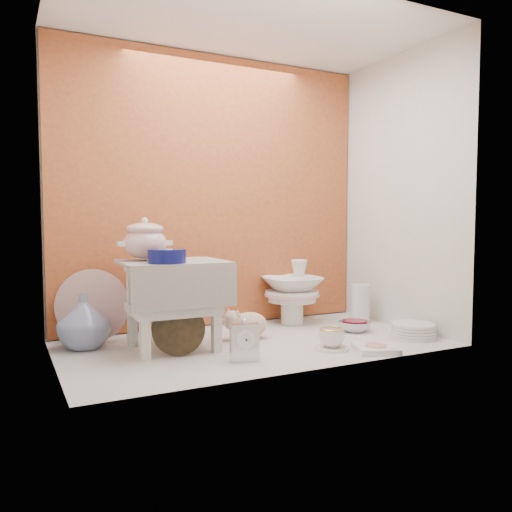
{
  "coord_description": "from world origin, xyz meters",
  "views": [
    {
      "loc": [
        -1.08,
        -2.18,
        0.59
      ],
      "look_at": [
        0.02,
        0.02,
        0.42
      ],
      "focal_mm": 35.94,
      "sensor_mm": 36.0,
      "label": 1
    }
  ],
  "objects_px": {
    "plush_pig": "(249,325)",
    "dinner_plate_stack": "(413,330)",
    "crystal_bowl": "(355,326)",
    "porcelain_tower": "(292,292)",
    "mantel_clock": "(245,340)",
    "floral_platter": "(92,306)",
    "step_stool": "(173,305)",
    "gold_rim_teacup": "(332,337)",
    "soup_tureen": "(145,239)",
    "blue_white_vase": "(84,321)"
  },
  "relations": [
    {
      "from": "plush_pig",
      "to": "dinner_plate_stack",
      "type": "relative_size",
      "value": 1.06
    },
    {
      "from": "crystal_bowl",
      "to": "porcelain_tower",
      "type": "xyz_separation_m",
      "value": [
        -0.19,
        0.33,
        0.16
      ]
    },
    {
      "from": "porcelain_tower",
      "to": "mantel_clock",
      "type": "bearing_deg",
      "value": -134.5
    },
    {
      "from": "floral_platter",
      "to": "plush_pig",
      "type": "distance_m",
      "value": 0.77
    },
    {
      "from": "step_stool",
      "to": "porcelain_tower",
      "type": "xyz_separation_m",
      "value": [
        0.78,
        0.26,
        -0.02
      ]
    },
    {
      "from": "gold_rim_teacup",
      "to": "dinner_plate_stack",
      "type": "relative_size",
      "value": 0.5
    },
    {
      "from": "soup_tureen",
      "to": "crystal_bowl",
      "type": "height_order",
      "value": "soup_tureen"
    },
    {
      "from": "blue_white_vase",
      "to": "plush_pig",
      "type": "relative_size",
      "value": 1.03
    },
    {
      "from": "soup_tureen",
      "to": "mantel_clock",
      "type": "relative_size",
      "value": 1.35
    },
    {
      "from": "crystal_bowl",
      "to": "floral_platter",
      "type": "bearing_deg",
      "value": 163.29
    },
    {
      "from": "mantel_clock",
      "to": "porcelain_tower",
      "type": "xyz_separation_m",
      "value": [
        0.58,
        0.59,
        0.09
      ]
    },
    {
      "from": "blue_white_vase",
      "to": "crystal_bowl",
      "type": "height_order",
      "value": "blue_white_vase"
    },
    {
      "from": "soup_tureen",
      "to": "gold_rim_teacup",
      "type": "bearing_deg",
      "value": -28.6
    },
    {
      "from": "soup_tureen",
      "to": "porcelain_tower",
      "type": "relative_size",
      "value": 0.65
    },
    {
      "from": "gold_rim_teacup",
      "to": "porcelain_tower",
      "type": "relative_size",
      "value": 0.31
    },
    {
      "from": "step_stool",
      "to": "floral_platter",
      "type": "distance_m",
      "value": 0.44
    },
    {
      "from": "step_stool",
      "to": "floral_platter",
      "type": "height_order",
      "value": "step_stool"
    },
    {
      "from": "mantel_clock",
      "to": "plush_pig",
      "type": "xyz_separation_m",
      "value": [
        0.19,
        0.35,
        -0.02
      ]
    },
    {
      "from": "gold_rim_teacup",
      "to": "blue_white_vase",
      "type": "bearing_deg",
      "value": 152.49
    },
    {
      "from": "mantel_clock",
      "to": "gold_rim_teacup",
      "type": "bearing_deg",
      "value": 11.1
    },
    {
      "from": "step_stool",
      "to": "crystal_bowl",
      "type": "relative_size",
      "value": 2.67
    },
    {
      "from": "dinner_plate_stack",
      "to": "mantel_clock",
      "type": "bearing_deg",
      "value": -179.69
    },
    {
      "from": "plush_pig",
      "to": "dinner_plate_stack",
      "type": "bearing_deg",
      "value": -2.57
    },
    {
      "from": "plush_pig",
      "to": "gold_rim_teacup",
      "type": "relative_size",
      "value": 2.13
    },
    {
      "from": "soup_tureen",
      "to": "gold_rim_teacup",
      "type": "height_order",
      "value": "soup_tureen"
    },
    {
      "from": "step_stool",
      "to": "dinner_plate_stack",
      "type": "distance_m",
      "value": 1.21
    },
    {
      "from": "crystal_bowl",
      "to": "mantel_clock",
      "type": "bearing_deg",
      "value": -161.45
    },
    {
      "from": "blue_white_vase",
      "to": "porcelain_tower",
      "type": "bearing_deg",
      "value": 3.26
    },
    {
      "from": "step_stool",
      "to": "gold_rim_teacup",
      "type": "height_order",
      "value": "step_stool"
    },
    {
      "from": "step_stool",
      "to": "soup_tureen",
      "type": "height_order",
      "value": "soup_tureen"
    },
    {
      "from": "mantel_clock",
      "to": "plush_pig",
      "type": "bearing_deg",
      "value": 73.04
    },
    {
      "from": "porcelain_tower",
      "to": "plush_pig",
      "type": "bearing_deg",
      "value": -148.71
    },
    {
      "from": "dinner_plate_stack",
      "to": "blue_white_vase",
      "type": "bearing_deg",
      "value": 161.08
    },
    {
      "from": "dinner_plate_stack",
      "to": "crystal_bowl",
      "type": "xyz_separation_m",
      "value": [
        -0.17,
        0.25,
        -0.01
      ]
    },
    {
      "from": "floral_platter",
      "to": "crystal_bowl",
      "type": "bearing_deg",
      "value": -16.71
    },
    {
      "from": "mantel_clock",
      "to": "crystal_bowl",
      "type": "relative_size",
      "value": 1.02
    },
    {
      "from": "floral_platter",
      "to": "blue_white_vase",
      "type": "relative_size",
      "value": 1.41
    },
    {
      "from": "floral_platter",
      "to": "gold_rim_teacup",
      "type": "height_order",
      "value": "floral_platter"
    },
    {
      "from": "floral_platter",
      "to": "mantel_clock",
      "type": "height_order",
      "value": "floral_platter"
    },
    {
      "from": "step_stool",
      "to": "blue_white_vase",
      "type": "height_order",
      "value": "step_stool"
    },
    {
      "from": "floral_platter",
      "to": "blue_white_vase",
      "type": "xyz_separation_m",
      "value": [
        -0.06,
        -0.12,
        -0.05
      ]
    },
    {
      "from": "floral_platter",
      "to": "blue_white_vase",
      "type": "distance_m",
      "value": 0.14
    },
    {
      "from": "porcelain_tower",
      "to": "crystal_bowl",
      "type": "bearing_deg",
      "value": -59.82
    },
    {
      "from": "blue_white_vase",
      "to": "gold_rim_teacup",
      "type": "xyz_separation_m",
      "value": [
        1.01,
        -0.53,
        -0.07
      ]
    },
    {
      "from": "floral_platter",
      "to": "gold_rim_teacup",
      "type": "relative_size",
      "value": 3.11
    },
    {
      "from": "crystal_bowl",
      "to": "soup_tureen",
      "type": "bearing_deg",
      "value": 172.2
    },
    {
      "from": "floral_platter",
      "to": "porcelain_tower",
      "type": "bearing_deg",
      "value": -2.91
    },
    {
      "from": "porcelain_tower",
      "to": "step_stool",
      "type": "bearing_deg",
      "value": -161.91
    },
    {
      "from": "floral_platter",
      "to": "crystal_bowl",
      "type": "height_order",
      "value": "floral_platter"
    },
    {
      "from": "blue_white_vase",
      "to": "plush_pig",
      "type": "bearing_deg",
      "value": -12.57
    }
  ]
}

